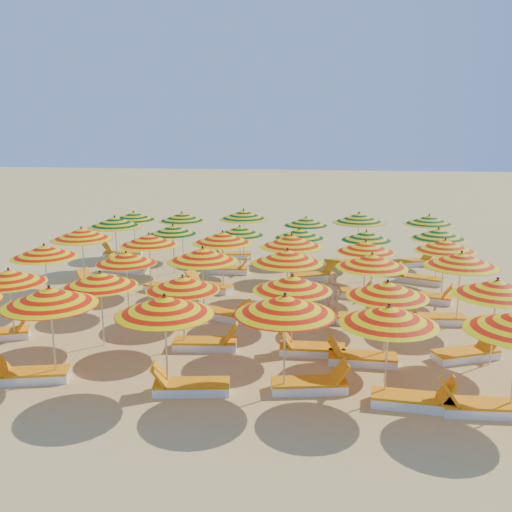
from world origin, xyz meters
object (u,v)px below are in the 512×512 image
object	(u,v)px
umbrella_34	(359,218)
lounger_3	(414,400)
lounger_4	(481,407)
lounger_14	(98,285)
lounger_8	(360,358)
lounger_26	(292,259)
umbrella_20	(223,238)
umbrella_29	(438,234)
lounger_0	(30,375)
lounger_25	(231,255)
umbrella_8	(183,283)
umbrella_10	(387,289)
umbrella_24	(115,222)
lounger_18	(349,292)
lounger_21	(229,269)
umbrella_16	(372,261)
lounger_19	(427,297)
umbrella_33	(306,222)
lounger_24	(122,254)
lounger_15	(167,289)
lounger_16	(208,286)
umbrella_22	(366,247)
lounger_10	(66,305)
umbrella_32	(244,215)
lounger_27	(345,263)
umbrella_21	(292,241)
lounger_9	(467,354)
umbrella_27	(300,233)
umbrella_9	(292,283)
umbrella_25	(173,230)
lounger_11	(223,314)
umbrella_19	(149,240)
umbrella_28	(366,236)
umbrella_4	(389,315)
umbrella_6	(9,277)
umbrella_35	(429,220)
umbrella_18	(82,234)
lounger_23	(419,279)
lounger_7	(310,349)
umbrella_26	(240,231)
beachgoer_a	(333,300)
umbrella_31	(182,217)
umbrella_7	(100,279)
lounger_6	(207,343)
lounger_28	(415,262)
lounger_12	(352,318)
umbrella_23	(445,245)
umbrella_11	(497,288)
lounger_22	(314,276)
umbrella_13	(126,258)

from	to	relation	value
umbrella_34	lounger_3	distance (m)	12.86
lounger_4	lounger_14	xyz separation A→B (m)	(-11.62, 7.88, 0.00)
lounger_8	lounger_26	world-z (taller)	same
umbrella_20	umbrella_29	bearing A→B (deg)	15.85
lounger_0	lounger_25	xyz separation A→B (m)	(2.54, 13.19, 0.00)
umbrella_8	umbrella_10	size ratio (longest dim) A/B	1.13
umbrella_24	lounger_25	xyz separation A→B (m)	(4.33, 2.77, -1.88)
lounger_14	lounger_18	xyz separation A→B (m)	(9.13, 0.23, 0.00)
lounger_4	lounger_21	size ratio (longest dim) A/B	1.01
umbrella_16	lounger_19	xyz separation A→B (m)	(2.11, 2.64, -1.84)
umbrella_33	lounger_24	bearing A→B (deg)	-179.76
lounger_4	lounger_15	xyz separation A→B (m)	(-8.97, 7.75, 0.00)
lounger_16	umbrella_22	bearing A→B (deg)	-164.34
umbrella_10	lounger_10	bearing A→B (deg)	163.53
umbrella_32	lounger_27	xyz separation A→B (m)	(4.50, -0.64, -1.88)
lounger_18	umbrella_32	bearing A→B (deg)	139.24
umbrella_21	lounger_0	xyz separation A→B (m)	(-5.64, -7.39, -1.88)
umbrella_8	umbrella_22	size ratio (longest dim) A/B	0.94
lounger_15	lounger_24	size ratio (longest dim) A/B	1.01
lounger_9	lounger_24	bearing A→B (deg)	118.90
umbrella_27	umbrella_9	bearing A→B (deg)	-88.24
umbrella_25	lounger_11	xyz separation A→B (m)	(3.01, -5.24, -1.65)
umbrella_19	umbrella_28	bearing A→B (deg)	18.17
lounger_19	umbrella_4	bearing A→B (deg)	-89.08
umbrella_6	lounger_15	world-z (taller)	umbrella_6
umbrella_19	lounger_25	xyz separation A→B (m)	(1.96, 5.72, -1.78)
umbrella_34	lounger_25	bearing A→B (deg)	173.65
umbrella_20	umbrella_21	size ratio (longest dim) A/B	1.23
umbrella_9	umbrella_35	xyz separation A→B (m)	(5.09, 10.52, 0.05)
umbrella_18	lounger_14	world-z (taller)	umbrella_18
lounger_23	lounger_7	bearing A→B (deg)	85.41
umbrella_26	beachgoer_a	bearing A→B (deg)	-56.62
umbrella_18	umbrella_31	world-z (taller)	umbrella_18
umbrella_7	umbrella_33	xyz separation A→B (m)	(5.02, 10.43, -0.05)
lounger_6	lounger_28	distance (m)	12.42
umbrella_26	lounger_4	distance (m)	12.68
umbrella_29	umbrella_34	xyz separation A→B (m)	(-2.82, 2.60, 0.13)
umbrella_10	umbrella_19	distance (m)	9.39
umbrella_35	lounger_27	world-z (taller)	umbrella_35
lounger_12	lounger_10	bearing A→B (deg)	178.18
umbrella_23	lounger_16	size ratio (longest dim) A/B	1.38
umbrella_6	lounger_9	bearing A→B (deg)	1.33
umbrella_11	umbrella_18	xyz separation A→B (m)	(-13.00, 5.23, 0.04)
umbrella_9	lounger_14	size ratio (longest dim) A/B	1.33
lounger_18	lounger_22	size ratio (longest dim) A/B	0.99
umbrella_13	umbrella_19	size ratio (longest dim) A/B	0.79
umbrella_28	beachgoer_a	distance (m)	5.50
lounger_12	beachgoer_a	size ratio (longest dim) A/B	1.09
umbrella_19	lounger_22	size ratio (longest dim) A/B	1.42
umbrella_21	umbrella_7	bearing A→B (deg)	-133.58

